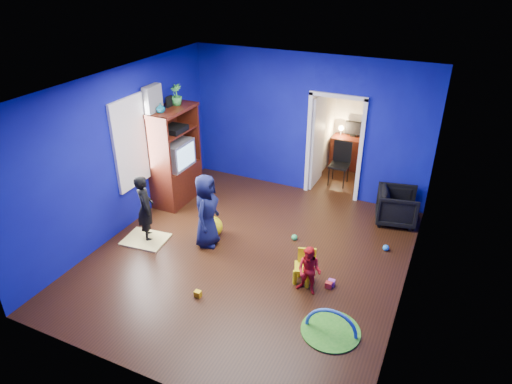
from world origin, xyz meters
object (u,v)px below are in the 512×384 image
at_px(toddler_red, 309,271).
at_px(kid_chair, 304,269).
at_px(hopper_ball, 212,227).
at_px(study_desk, 350,153).
at_px(armchair, 397,206).
at_px(play_mat, 331,331).
at_px(vase, 161,108).
at_px(crt_tv, 176,154).
at_px(folding_chair, 339,165).
at_px(child_black, 145,208).
at_px(child_navy, 206,211).
at_px(tv_armoire, 175,156).

bearing_deg(toddler_red, kid_chair, 132.02).
height_order(hopper_ball, study_desk, study_desk).
height_order(armchair, play_mat, armchair).
bearing_deg(armchair, vase, 95.31).
relative_size(crt_tv, kid_chair, 1.40).
bearing_deg(hopper_ball, folding_chair, 63.60).
bearing_deg(kid_chair, vase, 141.24).
bearing_deg(vase, play_mat, -26.63).
relative_size(child_black, play_mat, 1.51).
bearing_deg(child_navy, armchair, -63.00).
relative_size(toddler_red, tv_armoire, 0.40).
relative_size(child_navy, hopper_ball, 3.50).
bearing_deg(crt_tv, study_desk, 47.63).
bearing_deg(child_black, tv_armoire, -30.11).
relative_size(toddler_red, hopper_ball, 2.09).
bearing_deg(toddler_red, play_mat, -44.27).
xyz_separation_m(armchair, hopper_ball, (-2.92, -1.89, -0.15)).
distance_m(crt_tv, hopper_ball, 1.78).
distance_m(play_mat, study_desk, 5.47).
bearing_deg(toddler_red, armchair, 77.52).
distance_m(child_navy, toddler_red, 2.11).
xyz_separation_m(child_black, play_mat, (3.65, -0.85, -0.60)).
xyz_separation_m(kid_chair, play_mat, (0.70, -0.84, -0.24)).
bearing_deg(crt_tv, vase, -97.59).
bearing_deg(armchair, kid_chair, 146.41).
distance_m(tv_armoire, crt_tv, 0.06).
relative_size(child_navy, kid_chair, 2.65).
relative_size(child_black, tv_armoire, 0.63).
relative_size(tv_armoire, play_mat, 2.41).
bearing_deg(play_mat, hopper_ball, 152.20).
xyz_separation_m(child_navy, kid_chair, (1.88, -0.30, -0.41)).
bearing_deg(child_black, study_desk, -71.78).
relative_size(vase, kid_chair, 0.35).
bearing_deg(child_navy, tv_armoire, 40.57).
xyz_separation_m(vase, tv_armoire, (0.00, 0.30, -1.07)).
bearing_deg(crt_tv, kid_chair, -24.15).
bearing_deg(play_mat, vase, 153.37).
bearing_deg(child_navy, toddler_red, -113.38).
height_order(tv_armoire, hopper_ball, tv_armoire).
xyz_separation_m(child_black, crt_tv, (-0.28, 1.44, 0.40)).
relative_size(armchair, tv_armoire, 0.38).
distance_m(hopper_ball, folding_chair, 3.35).
bearing_deg(vase, armchair, 16.83).
xyz_separation_m(hopper_ball, folding_chair, (1.48, 2.99, 0.27)).
distance_m(vase, folding_chair, 4.02).
bearing_deg(child_black, play_mat, -145.78).
relative_size(play_mat, folding_chair, 0.88).
bearing_deg(crt_tv, child_navy, -40.57).
bearing_deg(armchair, hopper_ball, 111.38).
height_order(child_navy, vase, vase).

